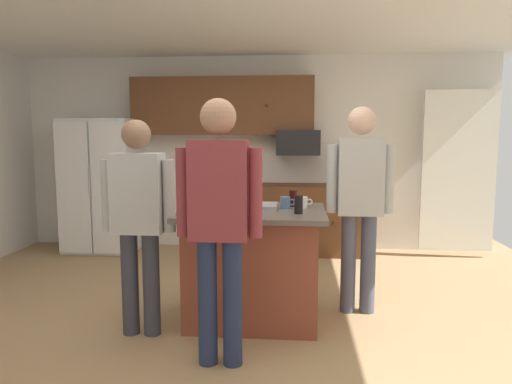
% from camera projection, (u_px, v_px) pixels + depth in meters
% --- Properties ---
extents(floor, '(7.04, 7.04, 0.00)m').
position_uv_depth(floor, '(224.00, 325.00, 3.89)').
color(floor, tan).
rests_on(floor, ground).
extents(back_wall, '(6.40, 0.10, 2.60)m').
position_uv_depth(back_wall, '(254.00, 153.00, 6.50)').
color(back_wall, white).
rests_on(back_wall, ground).
extents(french_door_window_panel, '(0.90, 0.06, 2.00)m').
position_uv_depth(french_door_window_panel, '(458.00, 171.00, 5.91)').
color(french_door_window_panel, white).
rests_on(french_door_window_panel, ground).
extents(cabinet_run_upper, '(2.40, 0.38, 0.75)m').
position_uv_depth(cabinet_run_upper, '(223.00, 106.00, 6.26)').
color(cabinet_run_upper, brown).
extents(cabinet_run_lower, '(1.80, 0.63, 0.90)m').
position_uv_depth(cabinet_run_lower, '(297.00, 219.00, 6.24)').
color(cabinet_run_lower, brown).
rests_on(cabinet_run_lower, ground).
extents(refrigerator, '(0.92, 0.76, 1.76)m').
position_uv_depth(refrigerator, '(102.00, 186.00, 6.31)').
color(refrigerator, white).
rests_on(refrigerator, ground).
extents(microwave_over_range, '(0.56, 0.40, 0.32)m').
position_uv_depth(microwave_over_range, '(298.00, 143.00, 6.14)').
color(microwave_over_range, black).
extents(kitchen_island, '(1.19, 0.93, 0.94)m').
position_uv_depth(kitchen_island, '(253.00, 264.00, 3.96)').
color(kitchen_island, brown).
rests_on(kitchen_island, ground).
extents(person_guest_left, '(0.57, 0.24, 1.79)m').
position_uv_depth(person_guest_left, '(360.00, 195.00, 4.06)').
color(person_guest_left, '#4C5166').
rests_on(person_guest_left, ground).
extents(person_elder_center, '(0.57, 0.22, 1.67)m').
position_uv_depth(person_elder_center, '(139.00, 213.00, 3.61)').
color(person_elder_center, '#383842').
rests_on(person_elder_center, ground).
extents(person_host_foreground, '(0.57, 0.24, 1.79)m').
position_uv_depth(person_host_foreground, '(219.00, 213.00, 3.11)').
color(person_host_foreground, '#232D4C').
rests_on(person_host_foreground, ground).
extents(mug_ceramic_white, '(0.13, 0.08, 0.10)m').
position_uv_depth(mug_ceramic_white, '(303.00, 202.00, 4.00)').
color(mug_ceramic_white, white).
rests_on(mug_ceramic_white, kitchen_island).
extents(glass_short_whisky, '(0.07, 0.07, 0.14)m').
position_uv_depth(glass_short_whisky, '(293.00, 198.00, 4.08)').
color(glass_short_whisky, black).
rests_on(glass_short_whisky, kitchen_island).
extents(glass_dark_ale, '(0.07, 0.07, 0.14)m').
position_uv_depth(glass_dark_ale, '(299.00, 205.00, 3.71)').
color(glass_dark_ale, black).
rests_on(glass_dark_ale, kitchen_island).
extents(tumbler_amber, '(0.07, 0.07, 0.13)m').
position_uv_depth(tumbler_amber, '(222.00, 198.00, 4.17)').
color(tumbler_amber, black).
rests_on(tumbler_amber, kitchen_island).
extents(glass_pilsner, '(0.07, 0.07, 0.13)m').
position_uv_depth(glass_pilsner, '(211.00, 206.00, 3.70)').
color(glass_pilsner, black).
rests_on(glass_pilsner, kitchen_island).
extents(mug_blue_stoneware, '(0.12, 0.08, 0.10)m').
position_uv_depth(mug_blue_stoneware, '(286.00, 203.00, 3.97)').
color(mug_blue_stoneware, '#4C6B99').
rests_on(mug_blue_stoneware, kitchen_island).
extents(serving_tray, '(0.44, 0.30, 0.04)m').
position_uv_depth(serving_tray, '(251.00, 206.00, 3.96)').
color(serving_tray, '#B7B7BC').
rests_on(serving_tray, kitchen_island).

